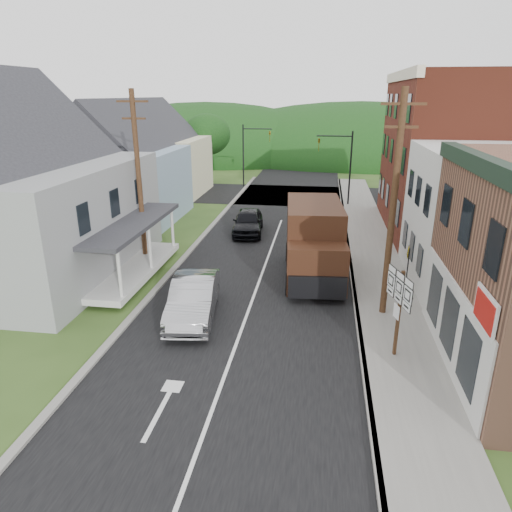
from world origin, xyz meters
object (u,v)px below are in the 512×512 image
at_px(silver_sedan, 194,299).
at_px(warning_sign, 408,263).
at_px(dark_sedan, 248,222).
at_px(delivery_van, 314,242).
at_px(route_sign_cluster, 399,302).

distance_m(silver_sedan, warning_sign, 9.55).
bearing_deg(warning_sign, dark_sedan, 152.79).
bearing_deg(dark_sedan, silver_sedan, -96.56).
distance_m(delivery_van, route_sign_cluster, 7.78).
bearing_deg(dark_sedan, route_sign_cluster, -67.75).
xyz_separation_m(dark_sedan, route_sign_cluster, (7.48, -14.27, 1.38)).
distance_m(route_sign_cluster, warning_sign, 5.49).
distance_m(silver_sedan, dark_sedan, 12.26).
xyz_separation_m(silver_sedan, route_sign_cluster, (7.73, -2.02, 1.35)).
bearing_deg(delivery_van, warning_sign, -28.32).
xyz_separation_m(dark_sedan, delivery_van, (4.48, -7.11, 1.06)).
relative_size(delivery_van, route_sign_cluster, 2.16).
height_order(delivery_van, route_sign_cluster, delivery_van).
height_order(silver_sedan, dark_sedan, silver_sedan).
bearing_deg(route_sign_cluster, silver_sedan, 148.63).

